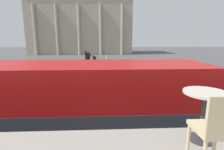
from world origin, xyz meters
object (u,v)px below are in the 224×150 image
plaza_building_left (82,26)px  pedestrian_white (68,69)px  double_decker_bus (46,113)px  traffic_light_mid (94,66)px  traffic_light_near (87,72)px  pedestrian_olive (123,66)px  pedestrian_yellow (107,58)px  cafe_chair_0 (217,128)px  pedestrian_blue (92,64)px  cafe_dining_table (204,105)px

plaza_building_left → pedestrian_white: (2.42, -37.24, -7.99)m
double_decker_bus → traffic_light_mid: bearing=90.8°
traffic_light_near → plaza_building_left: bearing=97.1°
pedestrian_olive → pedestrian_yellow: size_ratio=0.99×
traffic_light_near → pedestrian_yellow: (1.79, 23.36, -1.71)m
cafe_chair_0 → plaza_building_left: size_ratio=0.03×
plaza_building_left → pedestrian_olive: plaza_building_left is taller
pedestrian_blue → pedestrian_white: (-3.09, -3.17, -0.11)m
cafe_dining_table → pedestrian_white: size_ratio=0.44×
pedestrian_olive → pedestrian_white: pedestrian_olive is taller
cafe_chair_0 → pedestrian_white: size_ratio=0.55×
cafe_dining_table → traffic_light_mid: 15.70m
plaza_building_left → pedestrian_olive: bearing=-73.7°
plaza_building_left → pedestrian_white: plaza_building_left is taller
traffic_light_near → pedestrian_blue: traffic_light_near is taller
traffic_light_mid → cafe_dining_table: bearing=-81.2°
cafe_dining_table → pedestrian_white: 22.39m
traffic_light_mid → pedestrian_blue: bearing=94.8°
plaza_building_left → pedestrian_blue: size_ratio=18.05×
cafe_chair_0 → pedestrian_white: 22.90m
cafe_dining_table → plaza_building_left: size_ratio=0.02×
cafe_chair_0 → pedestrian_blue: cafe_chair_0 is taller
traffic_light_near → traffic_light_mid: (0.15, 5.85, -0.52)m
plaza_building_left → traffic_light_mid: size_ratio=10.01×
pedestrian_olive → pedestrian_white: bearing=68.2°
double_decker_bus → cafe_dining_table: (3.51, -3.78, 1.75)m
cafe_dining_table → pedestrian_yellow: bearing=91.3°
pedestrian_blue → pedestrian_olive: bearing=-122.1°
cafe_dining_table → cafe_chair_0: cafe_chair_0 is taller
double_decker_bus → plaza_building_left: bearing=101.7°
cafe_chair_0 → pedestrian_olive: bearing=92.1°
cafe_chair_0 → traffic_light_mid: cafe_chair_0 is taller
cafe_chair_0 → pedestrian_olive: size_ratio=0.54×
double_decker_bus → pedestrian_olive: double_decker_bus is taller
pedestrian_olive → traffic_light_mid: bearing=116.3°
plaza_building_left → traffic_light_mid: 44.10m
traffic_light_mid → pedestrian_olive: size_ratio=1.96×
double_decker_bus → cafe_dining_table: cafe_dining_table is taller
plaza_building_left → traffic_light_mid: (6.28, -43.12, -6.78)m
traffic_light_near → pedestrian_olive: 14.66m
traffic_light_near → pedestrian_blue: 15.00m
cafe_dining_table → plaza_building_left: 59.36m
double_decker_bus → plaza_building_left: plaza_building_left is taller
pedestrian_blue → pedestrian_olive: (4.70, -0.93, -0.10)m
pedestrian_blue → pedestrian_white: size_ratio=1.10×
pedestrian_blue → pedestrian_olive: pedestrian_blue is taller
cafe_dining_table → pedestrian_blue: size_ratio=0.40×
double_decker_bus → cafe_dining_table: size_ratio=15.72×
pedestrian_white → cafe_dining_table: bearing=-21.3°
plaza_building_left → pedestrian_yellow: size_ratio=19.34×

